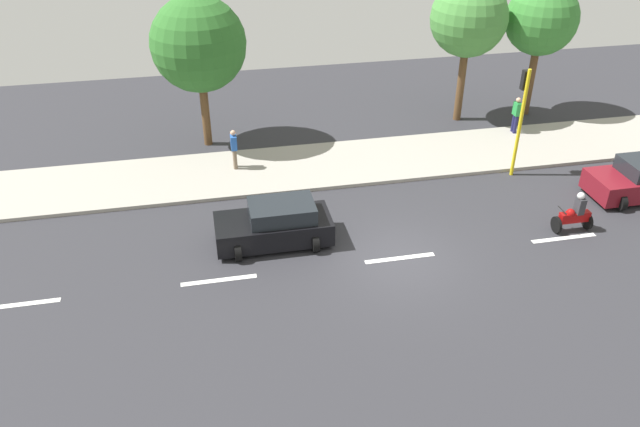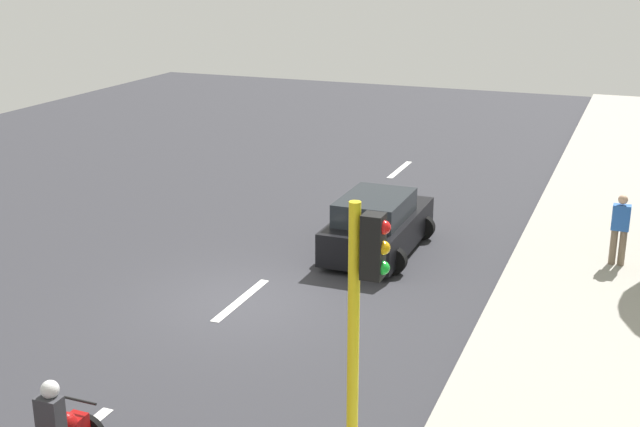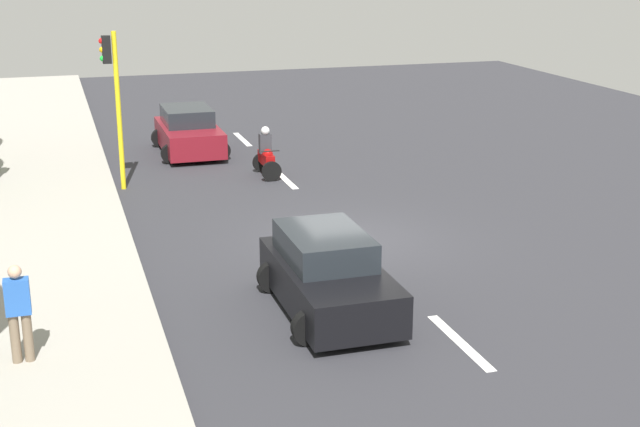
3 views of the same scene
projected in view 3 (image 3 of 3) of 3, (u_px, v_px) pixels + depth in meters
ground_plane at (350, 242)px, 21.17m from camera, size 40.00×60.00×0.10m
sidewalk at (45, 267)px, 19.16m from camera, size 4.00×60.00×0.15m
lane_stripe_far_north at (242, 139)px, 32.13m from camera, size 0.20×2.40×0.01m
lane_stripe_north at (285, 179)px, 26.64m from camera, size 0.20×2.40×0.01m
lane_stripe_mid at (350, 239)px, 21.16m from camera, size 0.20×2.40×0.01m
lane_stripe_south at (460, 342)px, 15.67m from camera, size 0.20×2.40×0.01m
car_black at (328, 275)px, 16.87m from camera, size 2.20×3.95×1.52m
car_maroon at (189, 132)px, 29.85m from camera, size 2.26×3.93×1.52m
motorcycle at (266, 156)px, 26.82m from camera, size 0.60×1.30×1.53m
pedestrian_by_tree at (19, 310)px, 14.37m from camera, size 0.40×0.24×1.69m
traffic_light_corner at (114, 88)px, 24.73m from camera, size 0.49×0.24×4.50m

